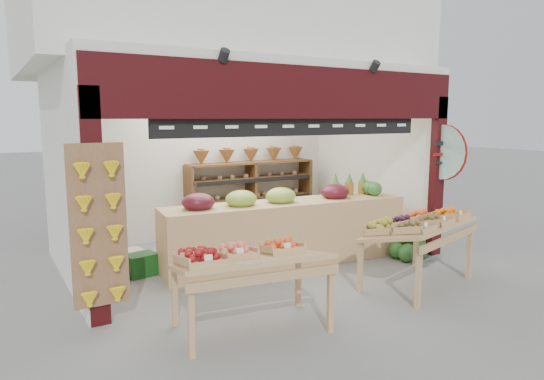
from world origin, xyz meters
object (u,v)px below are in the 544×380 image
at_px(cardboard_stack, 118,260).
at_px(mid_counter, 286,230).
at_px(display_table_left, 239,259).
at_px(display_table_right, 419,225).
at_px(back_shelving, 251,180).
at_px(refrigerator, 83,211).
at_px(watermelon_pile, 407,246).

bearing_deg(cardboard_stack, mid_counter, -15.13).
height_order(display_table_left, display_table_right, display_table_right).
relative_size(back_shelving, display_table_right, 1.45).
height_order(cardboard_stack, display_table_left, display_table_left).
height_order(refrigerator, mid_counter, refrigerator).
distance_m(back_shelving, watermelon_pile, 3.35).
distance_m(refrigerator, mid_counter, 3.35).
relative_size(cardboard_stack, watermelon_pile, 1.45).
bearing_deg(watermelon_pile, cardboard_stack, 161.99).
bearing_deg(refrigerator, display_table_right, -36.19).
height_order(back_shelving, mid_counter, back_shelving).
bearing_deg(mid_counter, display_table_left, -134.39).
xyz_separation_m(back_shelving, display_table_left, (-2.31, -3.96, -0.28)).
distance_m(back_shelving, refrigerator, 3.28).
bearing_deg(refrigerator, display_table_left, -66.74).
xyz_separation_m(refrigerator, watermelon_pile, (4.62, -2.72, -0.62)).
bearing_deg(mid_counter, refrigerator, 144.02).
relative_size(mid_counter, display_table_right, 2.16).
relative_size(refrigerator, display_table_right, 0.86).
xyz_separation_m(display_table_left, display_table_right, (2.77, -0.00, 0.05)).
bearing_deg(mid_counter, back_shelving, 75.54).
bearing_deg(display_table_right, back_shelving, 96.68).
bearing_deg(back_shelving, mid_counter, -104.46).
distance_m(refrigerator, display_table_left, 3.87).
relative_size(cardboard_stack, mid_counter, 0.26).
distance_m(cardboard_stack, watermelon_pile, 4.62).
xyz_separation_m(refrigerator, mid_counter, (2.70, -1.96, -0.26)).
height_order(display_table_left, watermelon_pile, display_table_left).
relative_size(display_table_left, watermelon_pile, 2.41).
height_order(mid_counter, watermelon_pile, mid_counter).
distance_m(cardboard_stack, display_table_left, 2.61).
distance_m(mid_counter, display_table_left, 2.51).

